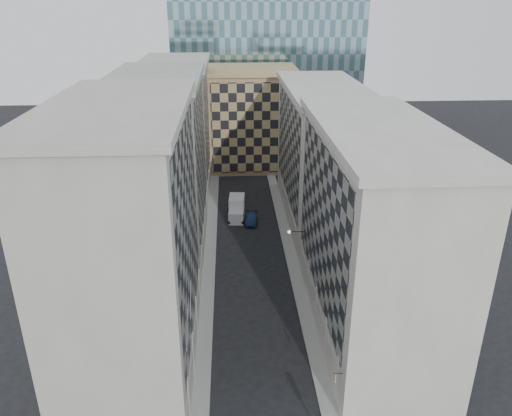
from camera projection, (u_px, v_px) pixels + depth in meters
name	position (u px, v px, depth m)	size (l,w,h in m)	color
sidewalk_west	(210.00, 256.00, 64.49)	(1.50, 100.00, 0.15)	gray
sidewalk_east	(291.00, 254.00, 65.01)	(1.50, 100.00, 0.15)	gray
bldg_left_a	(131.00, 243.00, 42.14)	(10.80, 22.80, 23.70)	#A19D91
bldg_left_b	(162.00, 167.00, 62.54)	(10.80, 22.80, 22.70)	gray
bldg_left_c	(178.00, 128.00, 82.93)	(10.80, 22.80, 21.70)	#A19D91
bldg_right_a	(371.00, 232.00, 47.50)	(10.80, 26.80, 20.70)	#AFAAA0
bldg_right_b	(321.00, 154.00, 72.48)	(10.80, 28.80, 19.70)	#AFAAA0
tan_block	(252.00, 118.00, 95.97)	(16.80, 14.80, 18.80)	tan
church_tower	(239.00, 17.00, 101.93)	(7.20, 7.20, 51.50)	#322C27
flagpoles_left	(189.00, 314.00, 39.30)	(0.10, 6.33, 2.33)	gray
bracket_lamp	(291.00, 232.00, 57.05)	(1.98, 0.36, 0.36)	black
box_truck	(237.00, 209.00, 75.49)	(2.66, 5.77, 3.09)	white
dark_car	(251.00, 218.00, 73.88)	(1.58, 4.52, 1.49)	#101F3D
shop_sign	(335.00, 377.00, 38.75)	(0.73, 0.64, 0.71)	black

